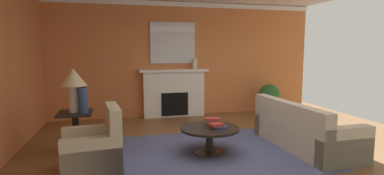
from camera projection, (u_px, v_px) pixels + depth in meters
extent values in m
plane|color=brown|center=(220.00, 152.00, 5.17)|extent=(8.85, 8.85, 0.00)
cube|color=#CC723D|center=(181.00, 59.00, 8.02)|extent=(7.41, 0.12, 3.01)
cube|color=white|center=(182.00, 4.00, 7.77)|extent=(7.41, 0.08, 0.12)
cube|color=#4C517A|center=(209.00, 152.00, 5.12)|extent=(3.60, 2.56, 0.01)
cube|color=white|center=(174.00, 94.00, 7.88)|extent=(1.60, 0.25, 1.19)
cube|color=black|center=(174.00, 103.00, 7.89)|extent=(0.70, 0.26, 0.60)
cube|color=white|center=(174.00, 70.00, 7.77)|extent=(1.80, 0.35, 0.06)
cube|color=silver|center=(173.00, 43.00, 7.82)|extent=(1.19, 0.04, 1.07)
cube|color=#BCB299|center=(305.00, 135.00, 5.38)|extent=(0.95, 2.12, 0.45)
cube|color=#BCB299|center=(289.00, 113.00, 5.23)|extent=(0.25, 2.10, 0.40)
cube|color=#BCB299|center=(345.00, 147.00, 4.46)|extent=(0.90, 0.22, 0.62)
cube|color=#BCB299|center=(276.00, 119.00, 6.27)|extent=(0.90, 0.22, 0.62)
cube|color=#C1B293|center=(92.00, 157.00, 4.30)|extent=(0.88, 0.88, 0.44)
cube|color=#C1B293|center=(113.00, 123.00, 4.36)|extent=(0.25, 0.81, 0.51)
cube|color=#C1B293|center=(91.00, 145.00, 4.60)|extent=(0.81, 0.23, 0.60)
cube|color=#C1B293|center=(92.00, 159.00, 3.99)|extent=(0.81, 0.23, 0.60)
cylinder|color=black|center=(210.00, 128.00, 5.07)|extent=(1.00, 1.00, 0.04)
cylinder|color=black|center=(210.00, 141.00, 5.09)|extent=(0.12, 0.12, 0.41)
cylinder|color=black|center=(209.00, 152.00, 5.12)|extent=(0.56, 0.56, 0.03)
cube|color=black|center=(75.00, 113.00, 5.10)|extent=(0.56, 0.56, 0.04)
cube|color=black|center=(76.00, 133.00, 5.14)|extent=(0.10, 0.10, 0.66)
cube|color=black|center=(77.00, 150.00, 5.18)|extent=(0.45, 0.45, 0.04)
cylinder|color=beige|center=(74.00, 99.00, 5.07)|extent=(0.18, 0.18, 0.45)
cone|color=#C6B284|center=(73.00, 77.00, 5.02)|extent=(0.44, 0.44, 0.30)
cylinder|color=beige|center=(195.00, 64.00, 7.86)|extent=(0.13, 0.13, 0.29)
cylinder|color=navy|center=(83.00, 100.00, 4.99)|extent=(0.16, 0.16, 0.43)
cube|color=navy|center=(220.00, 127.00, 5.02)|extent=(0.27, 0.24, 0.03)
cube|color=maroon|center=(216.00, 125.00, 5.01)|extent=(0.27, 0.23, 0.05)
cube|color=maroon|center=(212.00, 119.00, 5.22)|extent=(0.27, 0.21, 0.04)
cylinder|color=#A8754C|center=(269.00, 109.00, 8.18)|extent=(0.32, 0.32, 0.30)
sphere|color=#28602D|center=(269.00, 94.00, 8.13)|extent=(0.56, 0.56, 0.56)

